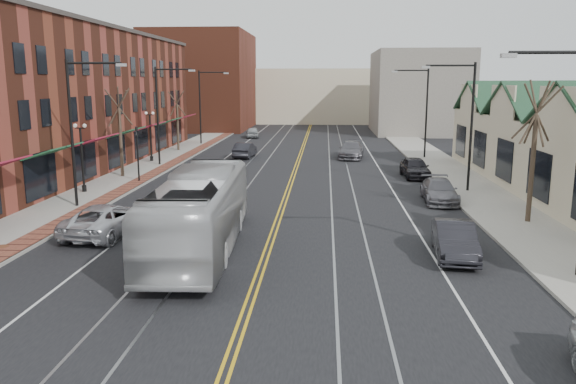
# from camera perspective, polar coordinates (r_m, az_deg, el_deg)

# --- Properties ---
(ground) EXTENTS (160.00, 160.00, 0.00)m
(ground) POSITION_cam_1_polar(r_m,az_deg,el_deg) (15.72, -5.44, -15.30)
(ground) COLOR black
(ground) RESTS_ON ground
(sidewalk_left) EXTENTS (4.00, 120.00, 0.15)m
(sidewalk_left) POSITION_cam_1_polar(r_m,az_deg,el_deg) (37.44, -18.84, -0.07)
(sidewalk_left) COLOR gray
(sidewalk_left) RESTS_ON ground
(sidewalk_right) EXTENTS (4.00, 120.00, 0.15)m
(sidewalk_right) POSITION_cam_1_polar(r_m,az_deg,el_deg) (35.90, 19.29, -0.57)
(sidewalk_right) COLOR gray
(sidewalk_right) RESTS_ON ground
(building_left) EXTENTS (10.00, 50.00, 11.00)m
(building_left) POSITION_cam_1_polar(r_m,az_deg,el_deg) (46.15, -24.06, 8.37)
(building_left) COLOR brown
(building_left) RESTS_ON ground
(backdrop_left) EXTENTS (14.00, 18.00, 14.00)m
(backdrop_left) POSITION_cam_1_polar(r_m,az_deg,el_deg) (85.87, -8.72, 11.07)
(backdrop_left) COLOR brown
(backdrop_left) RESTS_ON ground
(backdrop_mid) EXTENTS (22.00, 14.00, 9.00)m
(backdrop_mid) POSITION_cam_1_polar(r_m,az_deg,el_deg) (98.94, 2.45, 9.74)
(backdrop_mid) COLOR beige
(backdrop_mid) RESTS_ON ground
(backdrop_right) EXTENTS (12.00, 16.00, 11.00)m
(backdrop_right) POSITION_cam_1_polar(r_m,az_deg,el_deg) (79.90, 13.08, 9.83)
(backdrop_right) COLOR slate
(backdrop_right) RESTS_ON ground
(streetlight_l_1) EXTENTS (3.33, 0.25, 8.00)m
(streetlight_l_1) POSITION_cam_1_polar(r_m,az_deg,el_deg) (32.81, -20.50, 7.04)
(streetlight_l_1) COLOR black
(streetlight_l_1) RESTS_ON sidewalk_left
(streetlight_l_2) EXTENTS (3.33, 0.25, 8.00)m
(streetlight_l_2) POSITION_cam_1_polar(r_m,az_deg,el_deg) (47.84, -12.63, 8.56)
(streetlight_l_2) COLOR black
(streetlight_l_2) RESTS_ON sidewalk_left
(streetlight_l_3) EXTENTS (3.33, 0.25, 8.00)m
(streetlight_l_3) POSITION_cam_1_polar(r_m,az_deg,el_deg) (63.35, -8.55, 9.28)
(streetlight_l_3) COLOR black
(streetlight_l_3) RESTS_ON sidewalk_left
(streetlight_r_1) EXTENTS (3.33, 0.25, 8.00)m
(streetlight_r_1) POSITION_cam_1_polar(r_m,az_deg,el_deg) (36.97, 17.53, 7.62)
(streetlight_r_1) COLOR black
(streetlight_r_1) RESTS_ON sidewalk_right
(streetlight_r_2) EXTENTS (3.33, 0.25, 8.00)m
(streetlight_r_2) POSITION_cam_1_polar(r_m,az_deg,el_deg) (52.64, 13.44, 8.74)
(streetlight_r_2) COLOR black
(streetlight_r_2) RESTS_ON sidewalk_right
(lamppost_l_2) EXTENTS (0.84, 0.28, 4.27)m
(lamppost_l_2) POSITION_cam_1_polar(r_m,az_deg,el_deg) (37.43, -20.18, 3.14)
(lamppost_l_2) COLOR black
(lamppost_l_2) RESTS_ON sidewalk_left
(lamppost_l_3) EXTENTS (0.84, 0.28, 4.27)m
(lamppost_l_3) POSITION_cam_1_polar(r_m,az_deg,el_deg) (50.45, -13.78, 5.41)
(lamppost_l_3) COLOR black
(lamppost_l_3) RESTS_ON sidewalk_left
(tree_left_near) EXTENTS (1.78, 1.37, 6.48)m
(tree_left_near) POSITION_cam_1_polar(r_m,az_deg,el_deg) (42.70, -16.69, 6.04)
(tree_left_near) COLOR #382B21
(tree_left_near) RESTS_ON sidewalk_left
(tree_left_far) EXTENTS (1.66, 1.28, 6.02)m
(tree_left_far) POSITION_cam_1_polar(r_m,az_deg,el_deg) (57.94, -11.17, 7.30)
(tree_left_far) COLOR #382B21
(tree_left_far) RESTS_ON sidewalk_left
(tree_right_mid) EXTENTS (1.90, 1.46, 6.93)m
(tree_right_mid) POSITION_cam_1_polar(r_m,az_deg,el_deg) (29.85, 23.68, 4.00)
(tree_right_mid) COLOR #382B21
(tree_right_mid) RESTS_ON sidewalk_right
(manhole_far) EXTENTS (0.60, 0.60, 0.02)m
(manhole_far) POSITION_cam_1_polar(r_m,az_deg,el_deg) (26.63, -27.09, -4.96)
(manhole_far) COLOR #592D19
(manhole_far) RESTS_ON sidewalk_left
(traffic_signal) EXTENTS (0.18, 0.15, 3.80)m
(traffic_signal) POSITION_cam_1_polar(r_m,az_deg,el_deg) (40.30, -15.04, 4.18)
(traffic_signal) COLOR black
(traffic_signal) RESTS_ON sidewalk_left
(transit_bus) EXTENTS (3.32, 12.02, 3.32)m
(transit_bus) POSITION_cam_1_polar(r_m,az_deg,el_deg) (23.60, -8.94, -2.03)
(transit_bus) COLOR #BABABD
(transit_bus) RESTS_ON ground
(parked_suv) EXTENTS (3.01, 5.51, 1.46)m
(parked_suv) POSITION_cam_1_polar(r_m,az_deg,el_deg) (27.25, -17.93, -2.66)
(parked_suv) COLOR silver
(parked_suv) RESTS_ON ground
(parked_car_b) EXTENTS (1.90, 4.45, 1.43)m
(parked_car_b) POSITION_cam_1_polar(r_m,az_deg,el_deg) (23.67, 16.57, -4.69)
(parked_car_b) COLOR black
(parked_car_b) RESTS_ON ground
(parked_car_c) EXTENTS (2.11, 4.71, 1.34)m
(parked_car_c) POSITION_cam_1_polar(r_m,az_deg,el_deg) (34.13, 15.12, 0.11)
(parked_car_c) COLOR slate
(parked_car_c) RESTS_ON ground
(parked_car_d) EXTENTS (1.97, 4.50, 1.51)m
(parked_car_d) POSITION_cam_1_polar(r_m,az_deg,el_deg) (42.37, 12.78, 2.44)
(parked_car_d) COLOR black
(parked_car_d) RESTS_ON ground
(distant_car_left) EXTENTS (1.79, 4.38, 1.41)m
(distant_car_left) POSITION_cam_1_polar(r_m,az_deg,el_deg) (52.44, -4.41, 4.26)
(distant_car_left) COLOR black
(distant_car_left) RESTS_ON ground
(distant_car_right) EXTENTS (2.73, 5.49, 1.53)m
(distant_car_right) POSITION_cam_1_polar(r_m,az_deg,el_deg) (52.26, 6.43, 4.27)
(distant_car_right) COLOR #58575D
(distant_car_right) RESTS_ON ground
(distant_car_far) EXTENTS (2.10, 4.17, 1.36)m
(distant_car_far) POSITION_cam_1_polar(r_m,az_deg,el_deg) (71.25, -3.64, 6.08)
(distant_car_far) COLOR #A3A7AA
(distant_car_far) RESTS_ON ground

